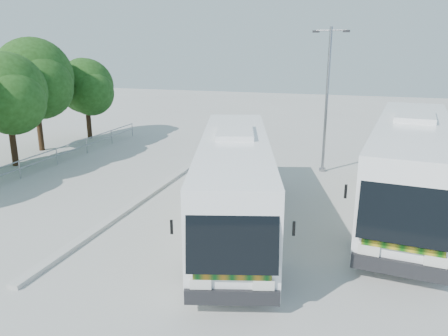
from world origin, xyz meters
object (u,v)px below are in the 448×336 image
(tree_far_e, at_px, (87,86))
(coach_adjacent, at_px, (410,163))
(tree_far_d, at_px, (35,77))
(lamppost, at_px, (327,95))
(tree_far_c, at_px, (7,92))
(coach_main, at_px, (234,179))

(tree_far_e, relative_size, coach_adjacent, 0.43)
(tree_far_e, distance_m, coach_adjacent, 23.52)
(tree_far_d, bearing_deg, lamppost, 1.31)
(tree_far_c, relative_size, coach_adjacent, 0.47)
(tree_far_d, bearing_deg, tree_far_e, 81.37)
(tree_far_c, relative_size, lamppost, 0.84)
(coach_adjacent, bearing_deg, tree_far_c, -176.85)
(coach_main, bearing_deg, coach_adjacent, 13.67)
(tree_far_c, relative_size, tree_far_d, 0.88)
(coach_main, bearing_deg, tree_far_e, 124.09)
(tree_far_e, bearing_deg, lamppost, -12.99)
(tree_far_c, relative_size, coach_main, 0.52)
(tree_far_c, bearing_deg, lamppost, 13.48)
(tree_far_e, distance_m, lamppost, 18.16)
(tree_far_c, height_order, lamppost, lamppost)
(tree_far_e, height_order, coach_adjacent, tree_far_e)
(tree_far_c, distance_m, tree_far_e, 8.22)
(lamppost, bearing_deg, coach_adjacent, -47.15)
(tree_far_d, distance_m, lamppost, 18.39)
(coach_main, distance_m, lamppost, 9.41)
(tree_far_d, bearing_deg, tree_far_c, -72.17)
(tree_far_c, distance_m, coach_main, 15.48)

